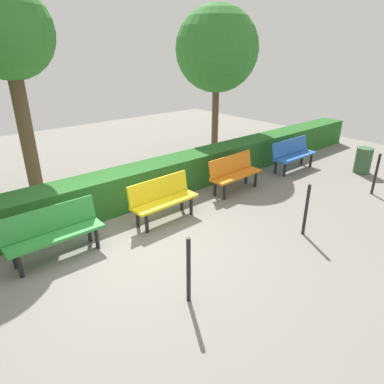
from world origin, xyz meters
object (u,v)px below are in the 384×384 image
bench_yellow (163,198)px  tree_mid (7,37)px  tree_near (217,50)px  bench_blue (293,153)px  trash_bin (363,160)px  bench_green (53,231)px  bench_orange (234,172)px

bench_yellow → tree_mid: bearing=-63.6°
tree_near → bench_yellow: bearing=34.7°
bench_blue → bench_yellow: bearing=1.6°
tree_near → tree_mid: (5.92, 0.12, 0.26)m
bench_blue → tree_mid: (6.21, -2.78, 2.96)m
bench_yellow → bench_blue: bearing=179.3°
bench_blue → trash_bin: (-1.27, 1.44, -0.13)m
bench_green → tree_near: tree_near is taller
tree_near → trash_bin: bearing=109.7°
bench_green → bench_yellow: bearing=177.7°
bench_orange → tree_near: 4.50m
bench_blue → trash_bin: 1.93m
tree_mid → bench_blue: bearing=155.9°
tree_near → trash_bin: 5.42m
bench_blue → tree_near: (0.28, -2.91, 2.70)m
bench_blue → tree_near: tree_near is taller
bench_yellow → tree_near: size_ratio=0.32×
tree_near → tree_mid: bearing=1.2°
bench_orange → tree_mid: bearing=-38.6°
bench_yellow → tree_mid: (1.57, -2.89, 2.97)m
bench_blue → bench_green: (6.79, 0.03, -0.00)m
bench_yellow → bench_green: size_ratio=0.93×
bench_yellow → bench_green: 2.15m
bench_yellow → tree_near: (-4.35, -3.02, 2.71)m
tree_mid → trash_bin: tree_mid is taller
trash_bin → bench_yellow: bearing=-12.7°
bench_green → tree_mid: (-0.58, -2.81, 2.96)m
bench_orange → bench_yellow: size_ratio=1.02×
bench_blue → bench_yellow: (4.64, 0.11, -0.00)m
bench_orange → bench_yellow: (2.22, 0.12, -0.00)m
bench_green → bench_orange: bearing=-179.6°
bench_orange → trash_bin: 3.97m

